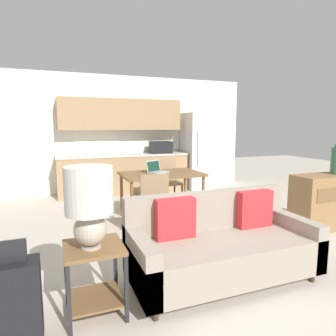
# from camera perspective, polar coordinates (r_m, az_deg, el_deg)

# --- Properties ---
(ground_plane) EXTENTS (20.00, 20.00, 0.00)m
(ground_plane) POSITION_cam_1_polar(r_m,az_deg,el_deg) (3.25, 10.19, -20.45)
(ground_plane) COLOR beige
(wall_back) EXTENTS (6.40, 0.07, 2.70)m
(wall_back) POSITION_cam_1_polar(r_m,az_deg,el_deg) (7.22, -9.17, 6.44)
(wall_back) COLOR silver
(wall_back) RESTS_ON ground_plane
(kitchen_counter) EXTENTS (2.95, 0.65, 2.15)m
(kitchen_counter) POSITION_cam_1_polar(r_m,az_deg,el_deg) (6.96, -8.35, 2.19)
(kitchen_counter) COLOR tan
(kitchen_counter) RESTS_ON ground_plane
(refrigerator) EXTENTS (0.70, 0.77, 1.86)m
(refrigerator) POSITION_cam_1_polar(r_m,az_deg,el_deg) (7.48, 5.83, 3.28)
(refrigerator) COLOR white
(refrigerator) RESTS_ON ground_plane
(dining_table) EXTENTS (1.32, 0.83, 0.77)m
(dining_table) POSITION_cam_1_polar(r_m,az_deg,el_deg) (4.98, -1.28, -1.78)
(dining_table) COLOR brown
(dining_table) RESTS_ON ground_plane
(couch) EXTENTS (1.86, 0.80, 0.86)m
(couch) POSITION_cam_1_polar(r_m,az_deg,el_deg) (3.17, 9.86, -14.33)
(couch) COLOR #3D2D1E
(couch) RESTS_ON ground_plane
(side_table) EXTENTS (0.47, 0.47, 0.59)m
(side_table) POSITION_cam_1_polar(r_m,az_deg,el_deg) (2.65, -13.85, -18.02)
(side_table) COLOR brown
(side_table) RESTS_ON ground_plane
(table_lamp) EXTENTS (0.37, 0.37, 0.65)m
(table_lamp) POSITION_cam_1_polar(r_m,az_deg,el_deg) (2.42, -14.76, -6.01)
(table_lamp) COLOR #B2A893
(table_lamp) RESTS_ON side_table
(credenza) EXTENTS (0.95, 0.46, 0.82)m
(credenza) POSITION_cam_1_polar(r_m,az_deg,el_deg) (5.11, 27.42, -5.71)
(credenza) COLOR olive
(credenza) RESTS_ON ground_plane
(dining_chair_far_right) EXTENTS (0.44, 0.44, 0.91)m
(dining_chair_far_right) POSITION_cam_1_polar(r_m,az_deg,el_deg) (5.83, 0.16, -2.18)
(dining_chair_far_right) COLOR #997A56
(dining_chair_far_right) RESTS_ON ground_plane
(dining_chair_near_left) EXTENTS (0.43, 0.43, 0.91)m
(dining_chair_near_left) POSITION_cam_1_polar(r_m,az_deg,el_deg) (4.18, -3.12, -6.32)
(dining_chair_near_left) COLOR #997A56
(dining_chair_near_left) RESTS_ON ground_plane
(laptop) EXTENTS (0.40, 0.38, 0.20)m
(laptop) POSITION_cam_1_polar(r_m,az_deg,el_deg) (5.00, -2.26, -0.30)
(laptop) COLOR #B7BABC
(laptop) RESTS_ON dining_table
(suitcase) EXTENTS (0.37, 0.22, 0.77)m
(suitcase) POSITION_cam_1_polar(r_m,az_deg,el_deg) (2.55, -27.42, -21.88)
(suitcase) COLOR black
(suitcase) RESTS_ON ground_plane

